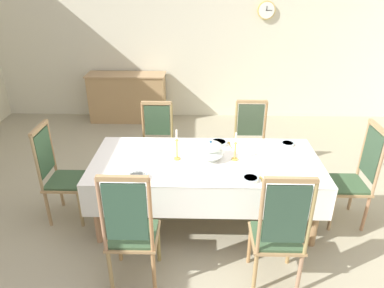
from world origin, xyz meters
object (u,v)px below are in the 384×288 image
(chair_south_a, at_px, (131,229))
(candlestick_east, at_px, (235,150))
(chair_south_b, at_px, (279,232))
(spoon_primary, at_px, (261,179))
(chair_north_b, at_px, (251,140))
(dining_table, at_px, (206,166))
(bowl_near_right, at_px, (219,143))
(mounted_clock, at_px, (266,10))
(candlestick_west, at_px, (177,148))
(bowl_far_right, at_px, (137,177))
(sideboard, at_px, (128,97))
(chair_head_east, at_px, (355,176))
(soup_tureen, at_px, (210,151))
(spoon_secondary, at_px, (229,143))
(bowl_near_left, at_px, (251,179))
(chair_north_a, at_px, (157,140))
(chair_head_west, at_px, (59,173))
(bowl_far_left, at_px, (288,144))

(chair_south_a, xyz_separation_m, candlestick_east, (0.95, 0.95, 0.29))
(chair_south_b, xyz_separation_m, spoon_primary, (-0.08, 0.56, 0.17))
(chair_north_b, bearing_deg, dining_table, 56.94)
(chair_south_b, distance_m, bowl_near_right, 1.40)
(mounted_clock, bearing_deg, bowl_near_right, -107.77)
(candlestick_west, relative_size, bowl_far_right, 1.74)
(candlestick_west, distance_m, sideboard, 3.22)
(bowl_near_right, distance_m, mounted_clock, 3.23)
(chair_head_east, distance_m, soup_tureen, 1.60)
(bowl_near_right, relative_size, spoon_secondary, 1.11)
(dining_table, relative_size, chair_south_a, 2.03)
(chair_south_a, relative_size, bowl_near_left, 7.56)
(sideboard, bearing_deg, bowl_far_right, 102.80)
(chair_north_a, height_order, sideboard, chair_north_a)
(chair_head_east, bearing_deg, dining_table, 90.00)
(chair_head_east, relative_size, spoon_primary, 6.57)
(chair_head_west, height_order, bowl_near_right, chair_head_west)
(chair_south_b, distance_m, soup_tureen, 1.14)
(bowl_near_left, bearing_deg, sideboard, 118.69)
(mounted_clock, bearing_deg, candlestick_east, -103.29)
(chair_north_b, distance_m, sideboard, 2.90)
(chair_north_a, bearing_deg, chair_south_b, 123.66)
(chair_head_east, bearing_deg, chair_south_a, 112.70)
(chair_head_west, relative_size, bowl_near_right, 5.75)
(soup_tureen, bearing_deg, candlestick_east, -0.00)
(dining_table, height_order, chair_south_a, chair_south_a)
(spoon_secondary, bearing_deg, chair_head_east, -24.65)
(chair_north_b, bearing_deg, spoon_secondary, 58.49)
(chair_south_b, xyz_separation_m, candlestick_west, (-0.92, 0.95, 0.31))
(chair_head_east, distance_m, sideboard, 4.27)
(spoon_primary, distance_m, mounted_clock, 3.85)
(chair_north_a, relative_size, candlestick_west, 3.03)
(chair_south_a, distance_m, soup_tureen, 1.20)
(chair_north_a, bearing_deg, mounted_clock, -126.76)
(dining_table, distance_m, bowl_near_right, 0.41)
(spoon_primary, distance_m, spoon_secondary, 0.82)
(bowl_far_right, bearing_deg, chair_south_b, -22.85)
(soup_tureen, height_order, bowl_far_right, soup_tureen)
(chair_head_east, xyz_separation_m, bowl_near_right, (-1.47, 0.37, 0.20))
(dining_table, relative_size, bowl_far_left, 16.31)
(candlestick_west, relative_size, sideboard, 0.24)
(candlestick_east, distance_m, spoon_secondary, 0.41)
(dining_table, distance_m, spoon_secondary, 0.49)
(candlestick_west, distance_m, bowl_far_right, 0.55)
(chair_south_a, height_order, bowl_far_right, chair_south_a)
(bowl_far_left, xyz_separation_m, sideboard, (-2.39, 2.61, -0.32))
(bowl_near_right, distance_m, sideboard, 3.08)
(spoon_secondary, height_order, mounted_clock, mounted_clock)
(chair_head_west, relative_size, sideboard, 0.78)
(bowl_far_right, xyz_separation_m, mounted_clock, (1.73, 3.64, 1.20))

